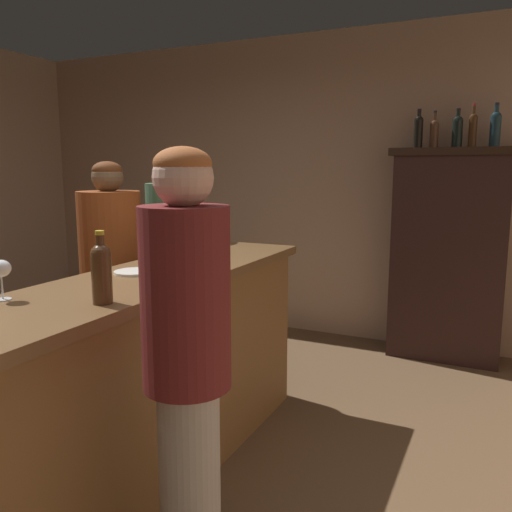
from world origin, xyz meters
The scene contains 18 objects.
floor centered at (0.00, 0.00, 0.00)m, with size 7.59×7.59×0.00m, color brown.
wall_back centered at (0.00, 2.95, 1.39)m, with size 5.96×0.12×2.77m, color tan.
bar_counter centered at (0.31, 0.21, 0.53)m, with size 0.61×2.42×1.06m.
display_cabinet centered at (1.45, 2.67, 0.90)m, with size 0.95×0.39×1.73m.
wine_bottle_chardonnay centered at (0.38, 0.34, 1.20)m, with size 0.07×0.07×0.31m.
wine_bottle_riesling centered at (0.49, -0.29, 1.19)m, with size 0.08×0.08×0.28m.
wine_glass_front centered at (0.10, -0.42, 1.18)m, with size 0.08×0.08×0.16m.
wine_glass_mid centered at (0.28, 0.82, 1.17)m, with size 0.07×0.07×0.16m.
flower_arrangement centered at (0.52, 0.22, 1.23)m, with size 0.15×0.14×0.40m.
cheese_plate centered at (0.23, 0.23, 1.06)m, with size 0.20×0.20×0.01m, color white.
display_bottle_left centered at (1.17, 2.67, 1.87)m, with size 0.07×0.07×0.31m.
display_bottle_midleft centered at (1.30, 2.67, 1.85)m, with size 0.07×0.07×0.29m.
display_bottle_center centered at (1.47, 2.67, 1.86)m, with size 0.08×0.08×0.30m.
display_bottle_midright centered at (1.58, 2.67, 1.87)m, with size 0.06×0.06×0.33m.
display_bottle_right centered at (1.74, 2.67, 1.87)m, with size 0.08×0.08×0.33m.
patron_near_entrance centered at (-0.38, 0.76, 0.87)m, with size 0.39×0.39×1.61m.
patron_in_navy centered at (-0.30, 1.34, 0.88)m, with size 0.40×0.40×1.63m.
bartender centered at (0.92, -0.37, 0.92)m, with size 0.30×0.30×1.64m.
Camera 1 is at (1.85, -1.80, 1.57)m, focal length 36.85 mm.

